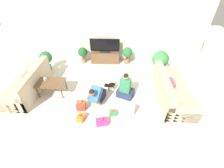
{
  "coord_description": "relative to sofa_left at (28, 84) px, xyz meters",
  "views": [
    {
      "loc": [
        0.64,
        -3.54,
        3.41
      ],
      "look_at": [
        0.47,
        0.21,
        0.45
      ],
      "focal_mm": 24.0,
      "sensor_mm": 36.0,
      "label": 1
    }
  ],
  "objects": [
    {
      "name": "potted_plant_back_right",
      "position": [
        3.41,
        2.03,
        0.19
      ],
      "size": [
        0.42,
        0.42,
        0.74
      ],
      "color": "#A36042",
      "rests_on": "ground_plane"
    },
    {
      "name": "potted_plant_corner_right",
      "position": [
        4.61,
        1.22,
        0.33
      ],
      "size": [
        0.62,
        0.62,
        0.98
      ],
      "color": "#4C4C51",
      "rests_on": "ground_plane"
    },
    {
      "name": "tv",
      "position": [
        2.45,
        2.08,
        0.48
      ],
      "size": [
        1.24,
        0.2,
        0.58
      ],
      "color": "black",
      "rests_on": "tv_console"
    },
    {
      "name": "mug",
      "position": [
        0.64,
        0.02,
        0.23
      ],
      "size": [
        0.12,
        0.08,
        0.09
      ],
      "color": "silver",
      "rests_on": "coffee_table"
    },
    {
      "name": "person_kneeling",
      "position": [
        2.4,
        -0.48,
        0.05
      ],
      "size": [
        0.53,
        0.82,
        0.76
      ],
      "rotation": [
        0.0,
        0.0,
        -0.31
      ],
      "color": "#23232D",
      "rests_on": "ground_plane"
    },
    {
      "name": "dog",
      "position": [
        2.77,
        0.13,
        -0.06
      ],
      "size": [
        0.46,
        0.27,
        0.33
      ],
      "rotation": [
        0.0,
        0.0,
        5.13
      ],
      "color": "black",
      "rests_on": "ground_plane"
    },
    {
      "name": "gift_bag_a",
      "position": [
        3.39,
        -0.96,
        -0.06
      ],
      "size": [
        0.24,
        0.16,
        0.45
      ],
      "rotation": [
        0.0,
        0.0,
        -0.06
      ],
      "color": "white",
      "rests_on": "ground_plane"
    },
    {
      "name": "potted_plant_back_left",
      "position": [
        1.49,
        2.03,
        0.16
      ],
      "size": [
        0.41,
        0.41,
        0.7
      ],
      "color": "#A36042",
      "rests_on": "ground_plane"
    },
    {
      "name": "tv_console",
      "position": [
        2.45,
        2.08,
        -0.03
      ],
      "size": [
        1.23,
        0.39,
        0.51
      ],
      "color": "brown",
      "rests_on": "ground_plane"
    },
    {
      "name": "wall_back",
      "position": [
        2.37,
        2.34,
        1.02
      ],
      "size": [
        8.4,
        0.06,
        2.6
      ],
      "color": "beige",
      "rests_on": "ground_plane"
    },
    {
      "name": "sofa_right",
      "position": [
        4.75,
        -0.15,
        0.0
      ],
      "size": [
        0.94,
        2.04,
        0.82
      ],
      "rotation": [
        0.0,
        0.0,
        1.57
      ],
      "color": "#C6B293",
      "rests_on": "ground_plane"
    },
    {
      "name": "gift_box_b",
      "position": [
        2.91,
        -0.93,
        -0.22
      ],
      "size": [
        0.22,
        0.19,
        0.17
      ],
      "rotation": [
        0.0,
        0.0,
        0.09
      ],
      "color": "#2D934C",
      "rests_on": "ground_plane"
    },
    {
      "name": "person_sitting",
      "position": [
        3.28,
        -0.13,
        0.04
      ],
      "size": [
        0.63,
        0.59,
        0.93
      ],
      "rotation": [
        0.0,
        0.0,
        2.77
      ],
      "color": "#283351",
      "rests_on": "ground_plane"
    },
    {
      "name": "gift_box_c",
      "position": [
        1.95,
        -0.75,
        -0.16
      ],
      "size": [
        0.27,
        0.26,
        0.31
      ],
      "rotation": [
        0.0,
        0.0,
        0.08
      ],
      "color": "red",
      "rests_on": "ground_plane"
    },
    {
      "name": "potted_plant_corner_left",
      "position": [
        0.14,
        1.37,
        0.23
      ],
      "size": [
        0.49,
        0.49,
        0.8
      ],
      "color": "#336B84",
      "rests_on": "ground_plane"
    },
    {
      "name": "coffee_table",
      "position": [
        0.86,
        -0.09,
        0.12
      ],
      "size": [
        0.89,
        0.58,
        0.46
      ],
      "color": "brown",
      "rests_on": "ground_plane"
    },
    {
      "name": "gift_box_d",
      "position": [
        2.63,
        -1.27,
        -0.21
      ],
      "size": [
        0.37,
        0.27,
        0.2
      ],
      "rotation": [
        0.0,
        0.0,
        0.22
      ],
      "color": "#CC3389",
      "rests_on": "ground_plane"
    },
    {
      "name": "sofa_left",
      "position": [
        0.0,
        0.0,
        0.0
      ],
      "size": [
        0.94,
        2.04,
        0.82
      ],
      "rotation": [
        0.0,
        0.0,
        -1.57
      ],
      "color": "#C6B293",
      "rests_on": "ground_plane"
    },
    {
      "name": "ground_plane",
      "position": [
        2.37,
        -0.29,
        -0.28
      ],
      "size": [
        16.0,
        16.0,
        0.0
      ],
      "primitive_type": "plane",
      "color": "beige"
    },
    {
      "name": "gift_box_a",
      "position": [
        2.03,
        -1.17,
        -0.2
      ],
      "size": [
        0.24,
        0.28,
        0.22
      ],
      "rotation": [
        0.0,
        0.0,
        -0.25
      ],
      "color": "orange",
      "rests_on": "ground_plane"
    }
  ]
}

